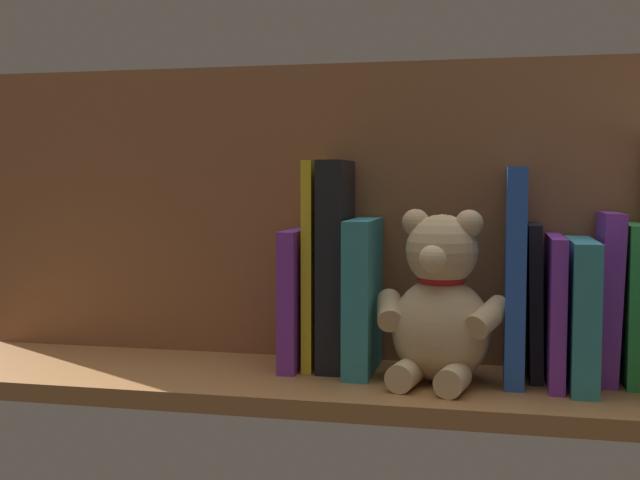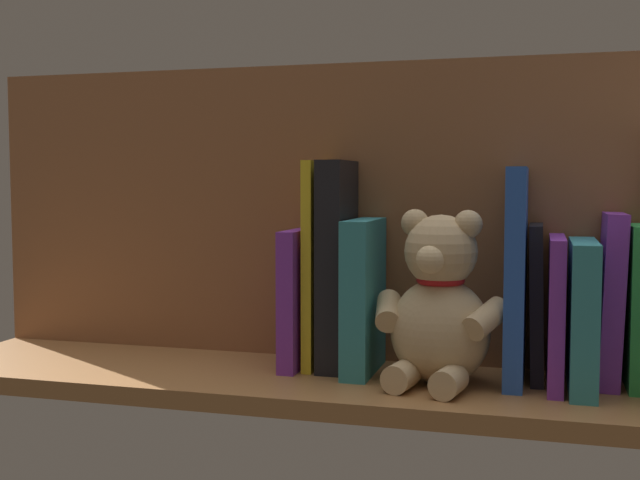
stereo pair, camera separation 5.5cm
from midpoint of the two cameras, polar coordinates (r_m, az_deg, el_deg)
ground_plane at (r=98.54cm, az=1.61°, el=-10.23°), size 100.63×24.08×2.20cm
shelf_back_panel at (r=105.03cm, az=2.93°, el=2.00°), size 100.63×1.50×38.86cm
book_0 at (r=98.33cm, az=23.31°, el=-4.42°), size 2.07×9.66×18.59cm
book_1 at (r=98.13cm, az=21.71°, el=-4.01°), size 2.95×9.20×19.95cm
book_2 at (r=95.43cm, az=19.95°, el=-5.11°), size 2.94×14.55×16.85cm
book_3 at (r=95.78cm, az=18.21°, el=-4.93°), size 1.73×13.43×17.21cm
book_4 at (r=97.70cm, az=16.89°, el=-4.34°), size 1.99×9.19×18.52cm
book_5 at (r=95.63cm, az=15.51°, el=-2.49°), size 2.23×12.44×25.14cm
teddy_bear at (r=93.28cm, az=10.25°, el=-4.82°), size 16.16×14.52×20.29cm
book_6 at (r=97.73cm, az=4.75°, el=-4.05°), size 3.19×12.48×18.88cm
book_7 at (r=99.27cm, az=2.81°, el=-1.82°), size 3.15×9.94×26.09cm
book_8 at (r=100.11cm, az=1.30°, el=-1.77°), size 1.28×9.53×26.06cm
book_9 at (r=100.53cm, az=-0.05°, el=-4.22°), size 2.16×11.00×17.44cm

